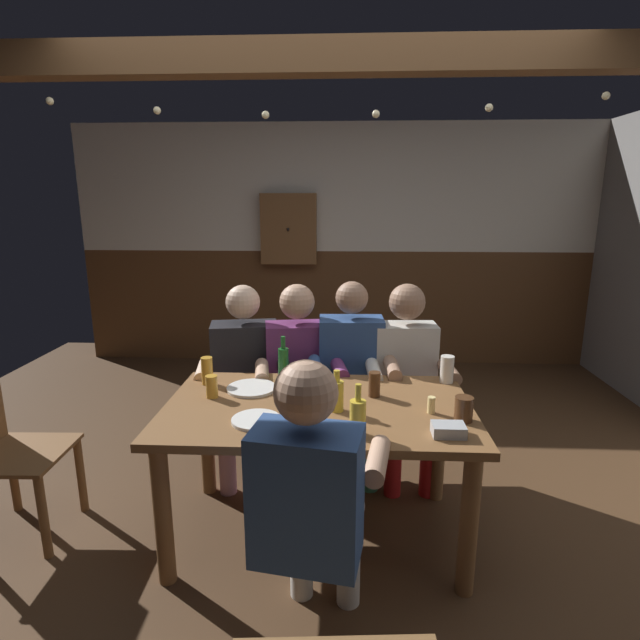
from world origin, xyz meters
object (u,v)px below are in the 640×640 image
at_px(person_2, 351,369).
at_px(plate_0, 251,388).
at_px(wall_dart_cabinet, 289,229).
at_px(person_1, 299,371).
at_px(pint_glass_3, 374,384).
at_px(pint_glass_4, 212,387).
at_px(person_0, 245,371).
at_px(pint_glass_0, 207,371).
at_px(bottle_1, 283,362).
at_px(person_4, 311,495).
at_px(bottle_0, 337,395).
at_px(dining_table, 318,425).
at_px(bottle_2, 358,416).
at_px(person_3, 406,372).
at_px(plate_1, 256,420).
at_px(chair_empty_near_right, 4,449).
at_px(condiment_caddy, 448,430).
at_px(pint_glass_1, 296,376).
at_px(pint_glass_5, 447,369).
at_px(table_candle, 431,405).
at_px(pint_glass_2, 464,409).

distance_m(person_2, plate_0, 0.73).
bearing_deg(wall_dart_cabinet, person_1, -82.34).
relative_size(plate_0, pint_glass_3, 2.02).
distance_m(plate_0, pint_glass_4, 0.22).
bearing_deg(person_2, person_0, -0.80).
height_order(person_0, pint_glass_0, person_0).
height_order(person_1, bottle_1, person_1).
bearing_deg(person_2, person_4, 81.29).
height_order(bottle_0, pint_glass_0, bottle_0).
height_order(dining_table, bottle_1, bottle_1).
xyz_separation_m(bottle_2, pint_glass_4, (-0.73, 0.38, -0.03)).
distance_m(person_2, bottle_0, 0.76).
bearing_deg(person_3, person_2, -5.03).
bearing_deg(pint_glass_3, plate_0, 174.75).
xyz_separation_m(person_4, plate_1, (-0.28, 0.48, 0.07)).
distance_m(chair_empty_near_right, pint_glass_3, 1.91).
xyz_separation_m(person_1, condiment_caddy, (0.73, -0.96, 0.09)).
distance_m(person_4, pint_glass_1, 0.97).
bearing_deg(person_2, pint_glass_0, 26.37).
distance_m(person_3, bottle_2, 1.04).
bearing_deg(wall_dart_cabinet, pint_glass_4, -92.03).
xyz_separation_m(bottle_1, pint_glass_1, (0.08, -0.09, -0.05)).
distance_m(bottle_0, bottle_2, 0.27).
bearing_deg(person_2, pint_glass_4, 38.51).
distance_m(dining_table, plate_0, 0.43).
xyz_separation_m(person_0, pint_glass_5, (1.19, -0.32, 0.14)).
bearing_deg(pint_glass_5, condiment_caddy, -100.16).
distance_m(person_1, pint_glass_1, 0.41).
bearing_deg(table_candle, person_3, 92.13).
bearing_deg(person_4, pint_glass_0, 133.38).
bearing_deg(person_0, pint_glass_5, 155.01).
relative_size(table_candle, pint_glass_5, 0.53).
relative_size(person_2, person_4, 1.02).
xyz_separation_m(person_3, bottle_2, (-0.33, -0.98, 0.14)).
relative_size(pint_glass_4, pint_glass_5, 0.77).
distance_m(person_3, pint_glass_0, 1.21).
xyz_separation_m(person_0, pint_glass_4, (-0.05, -0.60, 0.12)).
relative_size(plate_0, pint_glass_5, 1.74).
bearing_deg(bottle_2, person_2, 90.85).
height_order(person_3, chair_empty_near_right, person_3).
bearing_deg(pint_glass_2, table_candle, 148.85).
bearing_deg(pint_glass_4, person_3, 29.45).
bearing_deg(pint_glass_4, pint_glass_1, 25.77).
xyz_separation_m(bottle_1, pint_glass_4, (-0.33, -0.28, -0.04)).
height_order(person_3, bottle_1, person_3).
relative_size(person_0, bottle_2, 5.15).
relative_size(plate_1, bottle_0, 1.11).
bearing_deg(plate_0, table_candle, -15.72).
bearing_deg(plate_0, pint_glass_5, 8.82).
relative_size(plate_0, bottle_2, 1.13).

